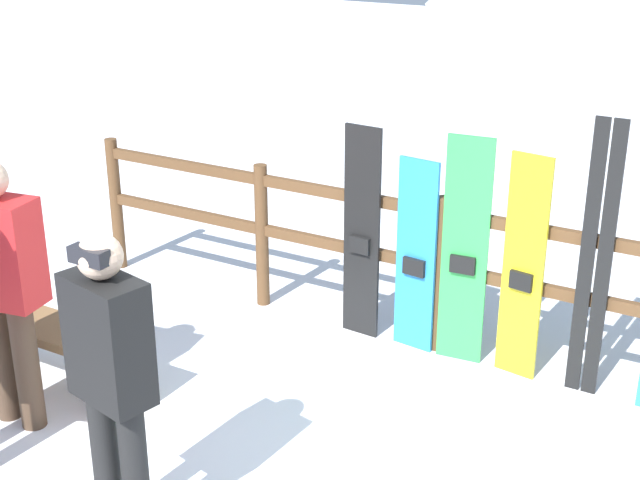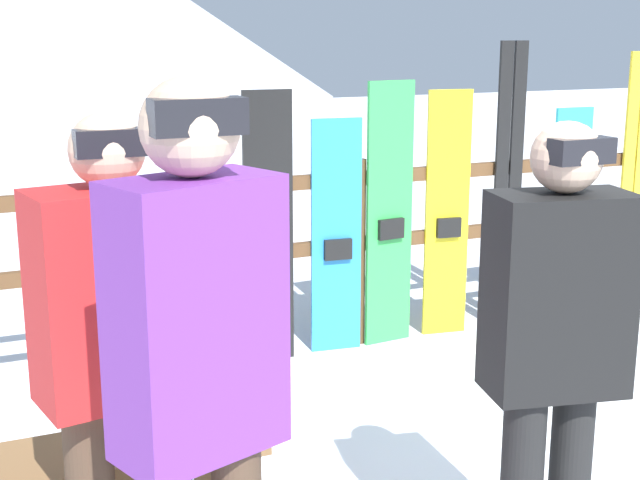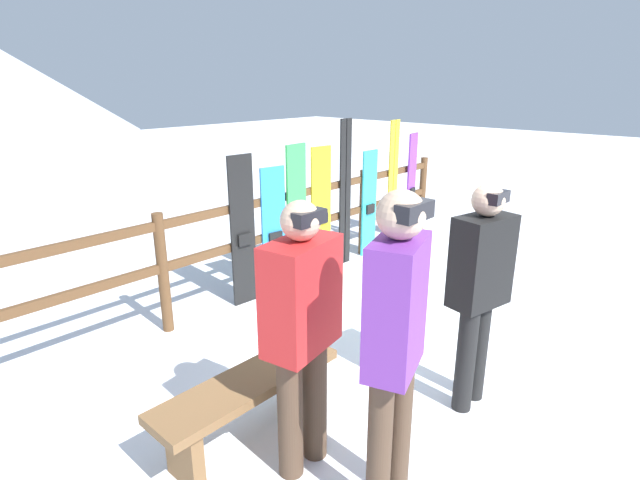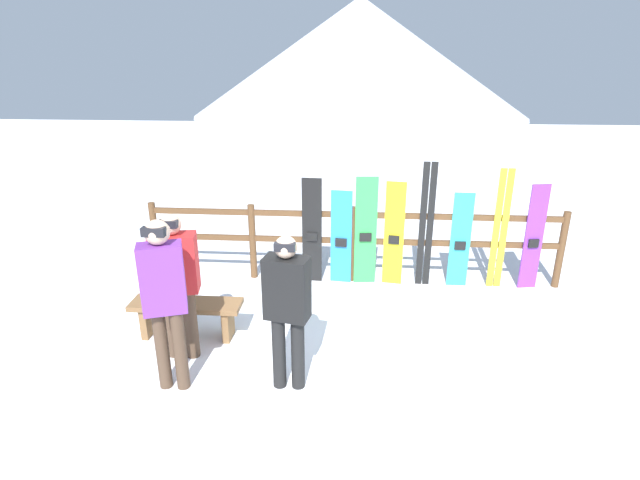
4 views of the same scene
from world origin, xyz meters
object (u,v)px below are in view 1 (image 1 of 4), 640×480
at_px(snowboard_black_stripe, 362,234).
at_px(ski_pair_black, 595,262).
at_px(person_red, 3,279).
at_px(snowboard_yellow, 523,269).
at_px(bench, 56,342).
at_px(person_black, 111,369).
at_px(snowboard_blue, 416,257).
at_px(snowboard_green, 465,253).

xyz_separation_m(snowboard_black_stripe, ski_pair_black, (1.60, 0.00, 0.13)).
xyz_separation_m(person_red, snowboard_yellow, (2.40, 2.05, -0.19)).
distance_m(snowboard_black_stripe, ski_pair_black, 1.60).
distance_m(bench, person_black, 1.68).
relative_size(person_red, ski_pair_black, 0.91).
height_order(person_red, snowboard_blue, person_red).
bearing_deg(snowboard_black_stripe, person_black, -90.14).
relative_size(bench, person_black, 0.80).
bearing_deg(ski_pair_black, snowboard_green, -179.77).
relative_size(person_black, snowboard_black_stripe, 1.04).
relative_size(person_black, person_red, 0.98).
distance_m(bench, snowboard_blue, 2.42).
bearing_deg(person_black, snowboard_blue, 80.41).
distance_m(snowboard_green, snowboard_yellow, 0.40).
height_order(snowboard_yellow, ski_pair_black, ski_pair_black).
distance_m(person_black, snowboard_black_stripe, 2.51).
relative_size(snowboard_blue, ski_pair_black, 0.77).
xyz_separation_m(snowboard_yellow, ski_pair_black, (0.44, 0.00, 0.14)).
bearing_deg(bench, person_red, -78.51).
relative_size(person_black, ski_pair_black, 0.89).
height_order(bench, snowboard_green, snowboard_green).
xyz_separation_m(person_red, snowboard_green, (2.00, 2.05, -0.16)).
bearing_deg(snowboard_black_stripe, bench, -128.59).
xyz_separation_m(bench, person_red, (0.08, -0.40, 0.61)).
bearing_deg(person_black, person_red, 159.77).
distance_m(bench, snowboard_yellow, 3.01).
distance_m(snowboard_black_stripe, snowboard_green, 0.76).
height_order(person_black, snowboard_blue, person_black).
xyz_separation_m(snowboard_black_stripe, snowboard_yellow, (1.16, -0.00, -0.01)).
relative_size(bench, snowboard_blue, 0.94).
height_order(person_red, snowboard_yellow, person_red).
height_order(person_red, snowboard_green, person_red).
bearing_deg(snowboard_yellow, snowboard_black_stripe, 180.00).
bearing_deg(snowboard_blue, snowboard_black_stripe, 179.98).
bearing_deg(person_black, ski_pair_black, 57.35).
height_order(bench, person_black, person_black).
xyz_separation_m(bench, ski_pair_black, (2.92, 1.65, 0.57)).
distance_m(person_black, ski_pair_black, 2.98).
xyz_separation_m(snowboard_blue, snowboard_yellow, (0.74, 0.00, 0.07)).
xyz_separation_m(snowboard_blue, snowboard_green, (0.35, 0.00, 0.10)).
distance_m(person_black, snowboard_yellow, 2.77).
relative_size(bench, ski_pair_black, 0.72).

